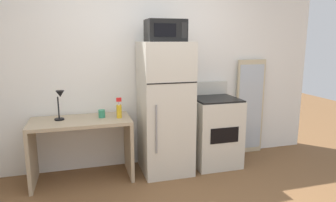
% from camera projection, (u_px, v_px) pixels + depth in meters
% --- Properties ---
extents(wall_back_white, '(5.00, 0.10, 2.60)m').
position_uv_depth(wall_back_white, '(146.00, 69.00, 4.04)').
color(wall_back_white, white).
rests_on(wall_back_white, ground).
extents(desk, '(1.17, 0.58, 0.75)m').
position_uv_depth(desk, '(82.00, 138.00, 3.61)').
color(desk, tan).
rests_on(desk, ground).
extents(desk_lamp, '(0.14, 0.12, 0.35)m').
position_uv_depth(desk_lamp, '(60.00, 100.00, 3.50)').
color(desk_lamp, black).
rests_on(desk_lamp, desk).
extents(coffee_mug, '(0.08, 0.08, 0.09)m').
position_uv_depth(coffee_mug, '(102.00, 114.00, 3.66)').
color(coffee_mug, '#338C66').
rests_on(coffee_mug, desk).
extents(spray_bottle, '(0.06, 0.06, 0.25)m').
position_uv_depth(spray_bottle, '(119.00, 110.00, 3.63)').
color(spray_bottle, yellow).
rests_on(spray_bottle, desk).
extents(refrigerator, '(0.61, 0.66, 1.66)m').
position_uv_depth(refrigerator, '(165.00, 108.00, 3.81)').
color(refrigerator, beige).
rests_on(refrigerator, ground).
extents(microwave, '(0.46, 0.35, 0.26)m').
position_uv_depth(microwave, '(165.00, 31.00, 3.60)').
color(microwave, black).
rests_on(microwave, refrigerator).
extents(oven_range, '(0.60, 0.61, 1.10)m').
position_uv_depth(oven_range, '(214.00, 131.00, 4.09)').
color(oven_range, beige).
rests_on(oven_range, ground).
extents(leaning_mirror, '(0.44, 0.03, 1.40)m').
position_uv_depth(leaning_mirror, '(250.00, 107.00, 4.47)').
color(leaning_mirror, '#C6B793').
rests_on(leaning_mirror, ground).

